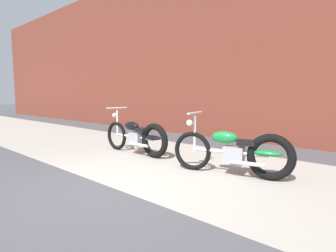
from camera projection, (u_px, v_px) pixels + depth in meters
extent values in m
plane|color=#47474C|center=(111.00, 187.00, 3.95)|extent=(80.00, 80.00, 0.00)
cube|color=#9E998E|center=(187.00, 165.00, 5.24)|extent=(36.00, 3.50, 0.01)
cube|color=brown|center=(267.00, 37.00, 7.46)|extent=(36.00, 0.50, 5.76)
torus|color=black|center=(117.00, 136.00, 6.66)|extent=(0.68, 0.09, 0.68)
torus|color=black|center=(154.00, 141.00, 5.78)|extent=(0.73, 0.14, 0.73)
cylinder|color=silver|center=(134.00, 137.00, 6.21)|extent=(1.24, 0.07, 0.06)
cube|color=#99999E|center=(137.00, 139.00, 6.16)|extent=(0.32, 0.22, 0.28)
ellipsoid|color=black|center=(132.00, 126.00, 6.24)|extent=(0.44, 0.19, 0.20)
ellipsoid|color=black|center=(153.00, 138.00, 5.80)|extent=(0.44, 0.18, 0.10)
cube|color=black|center=(142.00, 130.00, 6.00)|extent=(0.28, 0.20, 0.08)
cylinder|color=silver|center=(117.00, 123.00, 6.60)|extent=(0.04, 0.04, 0.62)
cylinder|color=silver|center=(117.00, 108.00, 6.55)|extent=(0.04, 0.58, 0.03)
sphere|color=white|center=(115.00, 115.00, 6.64)|extent=(0.11, 0.11, 0.11)
cylinder|color=silver|center=(139.00, 145.00, 5.90)|extent=(0.55, 0.06, 0.06)
torus|color=black|center=(192.00, 151.00, 4.85)|extent=(0.68, 0.25, 0.68)
torus|color=black|center=(271.00, 157.00, 4.24)|extent=(0.74, 0.31, 0.73)
cylinder|color=silver|center=(229.00, 152.00, 4.54)|extent=(1.21, 0.36, 0.06)
cube|color=#99999E|center=(234.00, 155.00, 4.51)|extent=(0.36, 0.29, 0.28)
ellipsoid|color=#197A38|center=(225.00, 137.00, 4.55)|extent=(0.47, 0.29, 0.20)
ellipsoid|color=#197A38|center=(268.00, 153.00, 4.26)|extent=(0.47, 0.28, 0.10)
cube|color=black|center=(247.00, 143.00, 4.39)|extent=(0.32, 0.26, 0.08)
cylinder|color=silver|center=(195.00, 134.00, 4.79)|extent=(0.05, 0.05, 0.62)
cylinder|color=silver|center=(195.00, 113.00, 4.75)|extent=(0.18, 0.57, 0.03)
sphere|color=white|center=(189.00, 123.00, 4.82)|extent=(0.11, 0.11, 0.11)
cylinder|color=silver|center=(247.00, 164.00, 4.27)|extent=(0.55, 0.20, 0.06)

